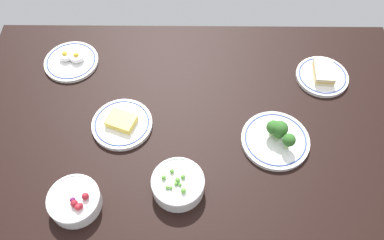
{
  "coord_description": "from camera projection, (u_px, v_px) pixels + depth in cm",
  "views": [
    {
      "loc": [
        0.59,
        -73.07,
        113.03
      ],
      "look_at": [
        0.0,
        0.0,
        6.0
      ],
      "focal_mm": 37.59,
      "sensor_mm": 36.0,
      "label": 1
    }
  ],
  "objects": [
    {
      "name": "plate_eggs",
      "position": [
        71.0,
        61.0,
        1.45
      ],
      "size": [
        19.45,
        19.45,
        4.77
      ],
      "color": "white",
      "rests_on": "dining_table"
    },
    {
      "name": "bowl_peas",
      "position": [
        178.0,
        184.0,
        1.16
      ],
      "size": [
        15.48,
        15.48,
        6.5
      ],
      "color": "white",
      "rests_on": "dining_table"
    },
    {
      "name": "plate_broccoli",
      "position": [
        277.0,
        138.0,
        1.26
      ],
      "size": [
        21.55,
        21.55,
        8.35
      ],
      "color": "white",
      "rests_on": "dining_table"
    },
    {
      "name": "dining_table",
      "position": [
        192.0,
        127.0,
        1.33
      ],
      "size": [
        148.58,
        91.96,
        4.0
      ],
      "primitive_type": "cube",
      "color": "black",
      "rests_on": "ground"
    },
    {
      "name": "plate_sandwich",
      "position": [
        322.0,
        75.0,
        1.41
      ],
      "size": [
        18.29,
        18.29,
        4.55
      ],
      "color": "white",
      "rests_on": "dining_table"
    },
    {
      "name": "plate_cheese",
      "position": [
        122.0,
        123.0,
        1.3
      ],
      "size": [
        19.55,
        19.55,
        3.99
      ],
      "color": "white",
      "rests_on": "dining_table"
    },
    {
      "name": "bowl_berries",
      "position": [
        75.0,
        201.0,
        1.13
      ],
      "size": [
        14.96,
        14.96,
        6.69
      ],
      "color": "white",
      "rests_on": "dining_table"
    }
  ]
}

